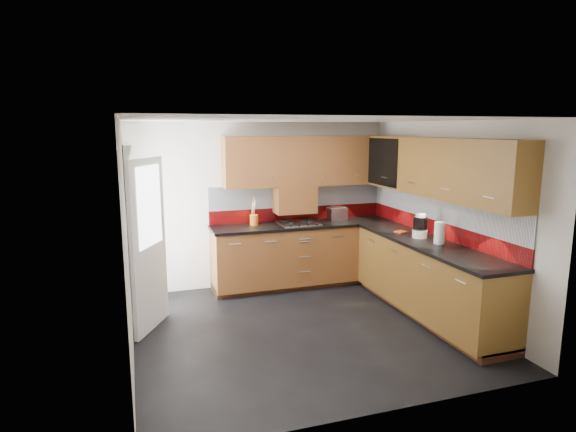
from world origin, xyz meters
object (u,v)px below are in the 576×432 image
object	(u,v)px
gas_hob	(298,223)
food_processor	(420,227)
toaster	(337,214)
utensil_pot	(254,218)

from	to	relation	value
gas_hob	food_processor	size ratio (longest dim) A/B	1.83
gas_hob	toaster	size ratio (longest dim) A/B	1.97
food_processor	toaster	bearing A→B (deg)	109.66
utensil_pot	toaster	xyz separation A→B (m)	(1.29, -0.03, 0.00)
utensil_pot	food_processor	distance (m)	2.32
toaster	food_processor	world-z (taller)	food_processor
utensil_pot	food_processor	size ratio (longest dim) A/B	1.36
food_processor	utensil_pot	bearing A→B (deg)	141.05
gas_hob	food_processor	bearing A→B (deg)	-48.33
utensil_pot	toaster	bearing A→B (deg)	-1.23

